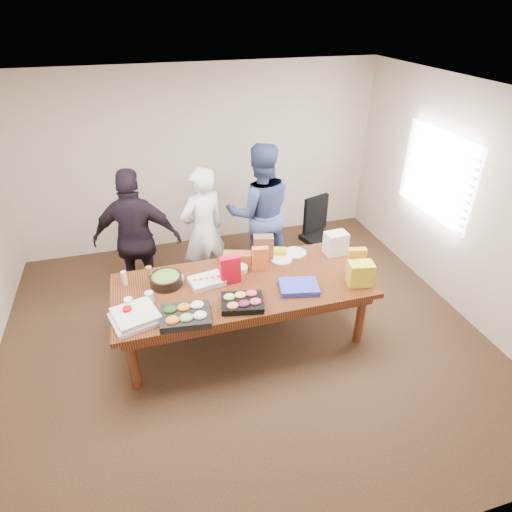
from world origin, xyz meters
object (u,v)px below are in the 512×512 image
object	(u,v)px
person_center	(203,231)
person_right	(260,213)
conference_table	(243,310)
salad_bowl	(166,280)
sheet_cake	(207,281)
office_chair	(319,236)

from	to	relation	value
person_center	person_right	bearing A→B (deg)	167.83
conference_table	salad_bowl	distance (m)	0.94
sheet_cake	conference_table	bearing A→B (deg)	-26.48
office_chair	salad_bowl	bearing A→B (deg)	-175.12
person_center	sheet_cake	distance (m)	1.03
person_center	salad_bowl	bearing A→B (deg)	35.89
conference_table	sheet_cake	size ratio (longest dim) A/B	7.76
sheet_cake	salad_bowl	bearing A→B (deg)	155.95
person_center	salad_bowl	xyz separation A→B (m)	(-0.58, -0.92, -0.05)
conference_table	office_chair	bearing A→B (deg)	39.82
person_center	conference_table	bearing A→B (deg)	79.40
office_chair	salad_bowl	size ratio (longest dim) A/B	2.81
salad_bowl	sheet_cake	bearing A→B (deg)	-13.71
conference_table	person_center	distance (m)	1.25
conference_table	person_right	world-z (taller)	person_right
office_chair	person_right	bearing A→B (deg)	157.82
sheet_cake	person_right	bearing A→B (deg)	40.03
office_chair	person_center	distance (m)	1.72
conference_table	office_chair	size ratio (longest dim) A/B	2.86
office_chair	sheet_cake	distance (m)	2.16
office_chair	person_center	world-z (taller)	person_center
person_center	person_right	world-z (taller)	person_right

